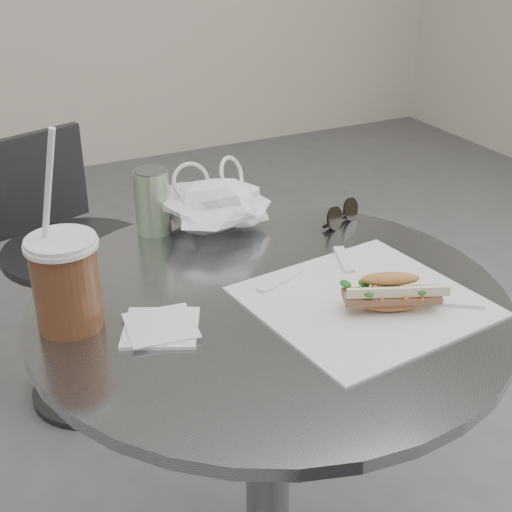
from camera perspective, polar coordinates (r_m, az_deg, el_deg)
name	(u,v)px	position (r m, az deg, el deg)	size (l,w,h in m)	color
cafe_table	(268,432)	(1.29, 0.99, -13.87)	(0.76, 0.76, 0.74)	slate
chair_far	(74,288)	(2.04, -14.38, -2.50)	(0.41, 0.43, 0.74)	#2C2C2E
sandwich_paper	(364,301)	(1.13, 8.61, -3.60)	(0.33, 0.31, 0.00)	white
banh_mi	(391,293)	(1.09, 10.71, -2.90)	(0.19, 0.14, 0.06)	#BC7547
iced_coffee	(66,281)	(1.06, -14.98, -1.95)	(0.10, 0.10, 0.30)	brown
sunglasses	(342,215)	(1.38, 6.86, 3.24)	(0.10, 0.06, 0.05)	black
plastic_bag	(216,208)	(1.33, -3.21, 3.89)	(0.20, 0.15, 0.10)	white
napkin_stack	(161,327)	(1.06, -7.63, -5.65)	(0.14, 0.14, 0.01)	white
drink_can	(153,201)	(1.33, -8.28, 4.35)	(0.06, 0.06, 0.12)	#5A8A50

